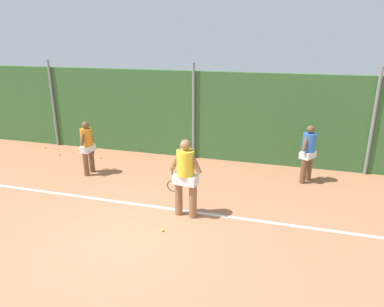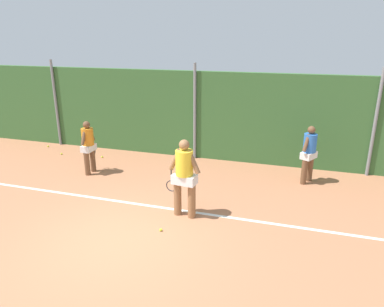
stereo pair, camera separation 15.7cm
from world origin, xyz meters
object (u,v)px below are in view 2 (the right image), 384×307
(tennis_ball_1, at_px, (62,154))
(player_backcourt_far, at_px, (309,151))
(player_foreground_near, at_px, (184,174))
(tennis_ball_4, at_px, (102,157))
(tennis_ball_0, at_px, (161,230))
(player_midcourt, at_px, (88,145))
(tennis_ball_3, at_px, (178,163))
(tennis_ball_5, at_px, (48,146))

(tennis_ball_1, bearing_deg, player_backcourt_far, -0.35)
(player_foreground_near, height_order, tennis_ball_4, player_foreground_near)
(player_backcourt_far, bearing_deg, tennis_ball_0, -9.36)
(player_midcourt, distance_m, tennis_ball_0, 4.44)
(player_backcourt_far, xyz_separation_m, tennis_ball_3, (-4.15, 0.36, -0.93))
(player_midcourt, height_order, tennis_ball_4, player_midcourt)
(tennis_ball_1, bearing_deg, tennis_ball_5, 149.61)
(player_midcourt, bearing_deg, tennis_ball_1, 57.99)
(player_midcourt, height_order, tennis_ball_5, player_midcourt)
(player_backcourt_far, bearing_deg, tennis_ball_5, -64.80)
(tennis_ball_3, bearing_deg, tennis_ball_1, -176.00)
(tennis_ball_1, height_order, tennis_ball_4, same)
(player_midcourt, relative_size, tennis_ball_0, 25.52)
(player_midcourt, xyz_separation_m, player_backcourt_far, (6.55, 1.22, 0.02))
(player_midcourt, relative_size, player_backcourt_far, 0.98)
(player_foreground_near, height_order, tennis_ball_1, player_foreground_near)
(player_midcourt, distance_m, tennis_ball_5, 3.79)
(tennis_ball_0, height_order, tennis_ball_3, same)
(tennis_ball_0, bearing_deg, player_midcourt, 142.57)
(tennis_ball_0, bearing_deg, player_backcourt_far, 51.35)
(tennis_ball_0, height_order, tennis_ball_5, same)
(player_backcourt_far, relative_size, tennis_ball_3, 26.08)
(tennis_ball_0, bearing_deg, tennis_ball_4, 133.82)
(player_midcourt, bearing_deg, tennis_ball_4, 17.08)
(tennis_ball_5, bearing_deg, tennis_ball_1, -30.39)
(tennis_ball_1, xyz_separation_m, tennis_ball_5, (-1.09, 0.64, 0.00))
(tennis_ball_3, bearing_deg, player_midcourt, -146.47)
(tennis_ball_0, height_order, tennis_ball_1, same)
(tennis_ball_3, bearing_deg, player_foreground_near, -68.42)
(player_foreground_near, xyz_separation_m, tennis_ball_5, (-6.87, 3.71, -1.04))
(player_midcourt, xyz_separation_m, tennis_ball_0, (3.45, -2.64, -0.91))
(tennis_ball_5, bearing_deg, player_foreground_near, -28.38)
(player_midcourt, xyz_separation_m, tennis_ball_3, (2.39, 1.59, -0.91))
(tennis_ball_0, distance_m, tennis_ball_5, 8.02)
(tennis_ball_3, xyz_separation_m, tennis_ball_4, (-2.83, -0.18, 0.00))
(player_foreground_near, height_order, player_midcourt, player_foreground_near)
(tennis_ball_3, relative_size, tennis_ball_4, 1.00)
(tennis_ball_4, bearing_deg, player_backcourt_far, -1.51)
(tennis_ball_0, xyz_separation_m, tennis_ball_5, (-6.59, 4.56, 0.00))
(player_foreground_near, height_order, tennis_ball_3, player_foreground_near)
(tennis_ball_5, bearing_deg, player_midcourt, -31.40)
(tennis_ball_1, distance_m, tennis_ball_5, 1.26)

